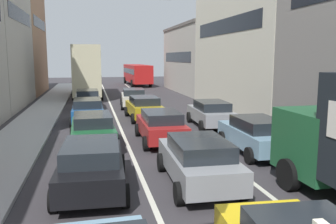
# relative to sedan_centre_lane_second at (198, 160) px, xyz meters

# --- Properties ---
(sidewalk_left) EXTENTS (2.60, 64.00, 0.14)m
(sidewalk_left) POSITION_rel_sedan_centre_lane_second_xyz_m (-6.65, 12.66, -0.73)
(sidewalk_left) COLOR #B1B1B1
(sidewalk_left) RESTS_ON ground
(lane_stripe_left) EXTENTS (0.16, 60.00, 0.01)m
(lane_stripe_left) POSITION_rel_sedan_centre_lane_second_xyz_m (-1.65, 12.66, -0.79)
(lane_stripe_left) COLOR silver
(lane_stripe_left) RESTS_ON ground
(lane_stripe_right) EXTENTS (0.16, 60.00, 0.01)m
(lane_stripe_right) POSITION_rel_sedan_centre_lane_second_xyz_m (1.75, 12.66, -0.79)
(lane_stripe_right) COLOR silver
(lane_stripe_right) RESTS_ON ground
(building_row_right) EXTENTS (7.20, 43.90, 12.68)m
(building_row_right) POSITION_rel_sedan_centre_lane_second_xyz_m (9.95, 12.29, 4.74)
(building_row_right) COLOR #B2ADA3
(building_row_right) RESTS_ON ground
(sedan_centre_lane_second) EXTENTS (2.17, 4.35, 1.49)m
(sedan_centre_lane_second) POSITION_rel_sedan_centre_lane_second_xyz_m (0.00, 0.00, 0.00)
(sedan_centre_lane_second) COLOR gray
(sedan_centre_lane_second) RESTS_ON ground
(wagon_left_lane_second) EXTENTS (2.23, 4.38, 1.49)m
(wagon_left_lane_second) POSITION_rel_sedan_centre_lane_second_xyz_m (-3.25, 0.22, 0.00)
(wagon_left_lane_second) COLOR black
(wagon_left_lane_second) RESTS_ON ground
(hatchback_centre_lane_third) EXTENTS (2.09, 4.32, 1.49)m
(hatchback_centre_lane_third) POSITION_rel_sedan_centre_lane_second_xyz_m (-0.06, 5.75, 0.00)
(hatchback_centre_lane_third) COLOR #A51E1E
(hatchback_centre_lane_third) RESTS_ON ground
(sedan_left_lane_third) EXTENTS (2.16, 4.35, 1.49)m
(sedan_left_lane_third) POSITION_rel_sedan_centre_lane_second_xyz_m (-3.19, 5.62, 0.00)
(sedan_left_lane_third) COLOR #19592D
(sedan_left_lane_third) RESTS_ON ground
(coupe_centre_lane_fourth) EXTENTS (2.19, 4.36, 1.49)m
(coupe_centre_lane_fourth) POSITION_rel_sedan_centre_lane_second_xyz_m (0.07, 12.04, 0.00)
(coupe_centre_lane_fourth) COLOR #B29319
(coupe_centre_lane_fourth) RESTS_ON ground
(sedan_left_lane_fourth) EXTENTS (2.10, 4.32, 1.49)m
(sedan_left_lane_fourth) POSITION_rel_sedan_centre_lane_second_xyz_m (-3.45, 11.53, 0.00)
(sedan_left_lane_fourth) COLOR #194C8C
(sedan_left_lane_fourth) RESTS_ON ground
(sedan_centre_lane_fifth) EXTENTS (2.29, 4.41, 1.49)m
(sedan_centre_lane_fifth) POSITION_rel_sedan_centre_lane_second_xyz_m (0.07, 17.77, 0.00)
(sedan_centre_lane_fifth) COLOR beige
(sedan_centre_lane_fifth) RESTS_ON ground
(sedan_left_lane_fifth) EXTENTS (2.14, 4.34, 1.49)m
(sedan_left_lane_fifth) POSITION_rel_sedan_centre_lane_second_xyz_m (-3.50, 17.68, 0.00)
(sedan_left_lane_fifth) COLOR silver
(sedan_left_lane_fifth) RESTS_ON ground
(sedan_right_lane_behind_truck) EXTENTS (2.10, 4.32, 1.49)m
(sedan_right_lane_behind_truck) POSITION_rel_sedan_centre_lane_second_xyz_m (3.46, 3.06, 0.00)
(sedan_right_lane_behind_truck) COLOR #759EB7
(sedan_right_lane_behind_truck) RESTS_ON ground
(wagon_right_lane_far) EXTENTS (2.22, 4.38, 1.49)m
(wagon_right_lane_far) POSITION_rel_sedan_centre_lane_second_xyz_m (3.48, 8.83, 0.00)
(wagon_right_lane_far) COLOR gray
(wagon_right_lane_far) RESTS_ON ground
(bus_mid_queue_primary) EXTENTS (2.87, 10.52, 5.06)m
(bus_mid_queue_primary) POSITION_rel_sedan_centre_lane_second_xyz_m (-3.50, 26.19, 2.03)
(bus_mid_queue_primary) COLOR #BFB793
(bus_mid_queue_primary) RESTS_ON ground
(bus_far_queue_secondary) EXTENTS (3.12, 10.59, 2.90)m
(bus_far_queue_secondary) POSITION_rel_sedan_centre_lane_second_xyz_m (3.31, 40.37, 0.96)
(bus_far_queue_secondary) COLOR #B21919
(bus_far_queue_secondary) RESTS_ON ground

